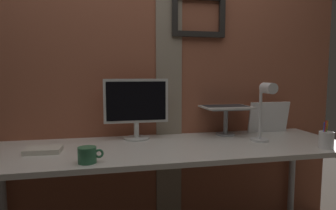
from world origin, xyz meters
name	(u,v)px	position (x,y,z in m)	size (l,w,h in m)	color
brick_wall_back	(140,81)	(0.00, 0.44, 1.16)	(3.16, 0.16, 2.33)	#9E563D
desk	(171,156)	(0.15, 0.02, 0.70)	(2.30, 0.72, 0.76)	silver
monitor	(136,104)	(-0.05, 0.26, 1.01)	(0.44, 0.18, 0.42)	silver
laptop_stand	(226,117)	(0.62, 0.26, 0.90)	(0.28, 0.22, 0.20)	gray
laptop	(223,100)	(0.62, 0.32, 1.02)	(0.36, 0.29, 0.21)	silver
whiteboard_panel	(269,117)	(0.98, 0.28, 0.88)	(0.33, 0.02, 0.24)	white
desk_lamp	(265,106)	(0.76, -0.04, 1.01)	(0.12, 0.20, 0.40)	white
pen_cup	(326,140)	(1.06, -0.24, 0.82)	(0.09, 0.09, 0.17)	white
coffee_mug	(88,155)	(-0.35, -0.24, 0.80)	(0.13, 0.09, 0.08)	#33724C
paper_clutter_stack	(43,150)	(-0.62, 0.02, 0.78)	(0.20, 0.14, 0.03)	silver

